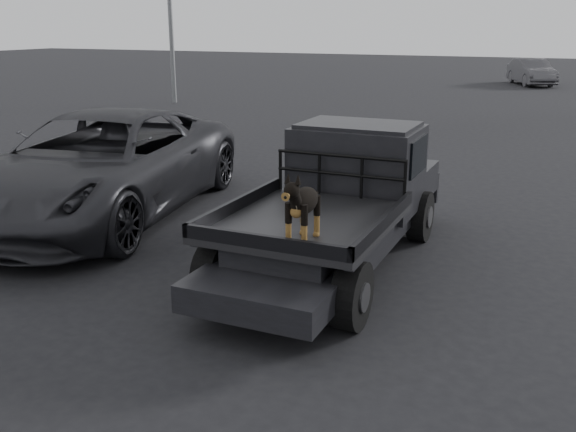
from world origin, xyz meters
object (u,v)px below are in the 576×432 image
at_px(parked_suv, 101,165).
at_px(distant_car_a, 531,72).
at_px(flatbed_ute, 334,232).
at_px(dog, 303,207).

height_order(parked_suv, distant_car_a, parked_suv).
height_order(flatbed_ute, distant_car_a, distant_car_a).
bearing_deg(parked_suv, distant_car_a, 70.66).
distance_m(flatbed_ute, parked_suv, 4.45).
bearing_deg(flatbed_ute, distant_car_a, 89.17).
distance_m(dog, distant_car_a, 30.77).
relative_size(flatbed_ute, parked_suv, 0.86).
bearing_deg(dog, parked_suv, 153.59).
height_order(flatbed_ute, parked_suv, parked_suv).
xyz_separation_m(flatbed_ute, distant_car_a, (0.42, 29.08, 0.22)).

